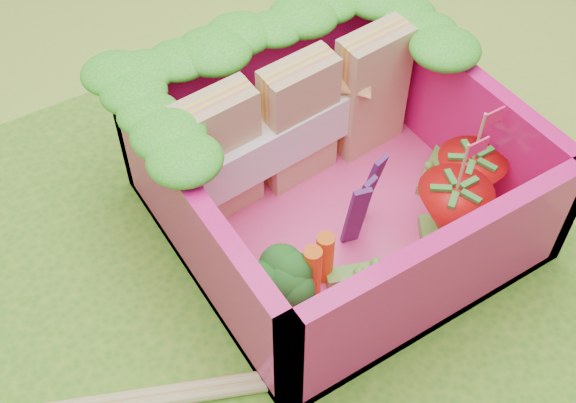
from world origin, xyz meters
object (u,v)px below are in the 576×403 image
(strawberry_left, at_px, (450,215))
(strawberry_right, at_px, (467,182))
(sandwich_stack, at_px, (300,122))
(broccoli, at_px, (286,285))
(bento_box, at_px, (337,174))

(strawberry_left, xyz_separation_m, strawberry_right, (0.17, 0.10, -0.01))
(sandwich_stack, xyz_separation_m, strawberry_left, (0.29, -0.64, -0.13))
(broccoli, height_order, strawberry_left, strawberry_left)
(sandwich_stack, bearing_deg, broccoli, -126.34)
(bento_box, xyz_separation_m, strawberry_right, (0.47, -0.26, -0.08))
(bento_box, bearing_deg, strawberry_left, -50.83)
(strawberry_left, relative_size, strawberry_right, 1.03)
(broccoli, relative_size, strawberry_right, 0.63)
(bento_box, relative_size, broccoli, 4.01)
(sandwich_stack, height_order, strawberry_right, sandwich_stack)
(bento_box, distance_m, strawberry_right, 0.54)
(sandwich_stack, height_order, strawberry_left, sandwich_stack)
(sandwich_stack, xyz_separation_m, broccoli, (-0.44, -0.60, -0.10))
(bento_box, relative_size, strawberry_left, 2.45)
(sandwich_stack, height_order, broccoli, sandwich_stack)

